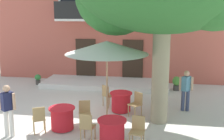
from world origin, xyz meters
TOP-DOWN VIEW (x-y plane):
  - ground_plane at (0.00, 0.00)m, footprint 120.00×120.00m
  - building_facade at (0.25, 6.99)m, footprint 13.00×5.09m
  - entrance_step_platform at (0.25, 3.91)m, footprint 6.45×2.18m
  - cafe_table_near_tree at (1.53, 0.29)m, footprint 0.86×0.86m
  - cafe_chair_near_tree_0 at (0.91, 0.73)m, footprint 0.56×0.56m
  - cafe_chair_near_tree_1 at (2.15, -0.13)m, footprint 0.56×0.56m
  - cafe_table_middle at (1.62, -2.49)m, footprint 0.86×0.86m
  - cafe_chair_middle_0 at (2.37, -2.54)m, footprint 0.46×0.46m
  - cafe_chair_middle_1 at (0.86, -2.50)m, footprint 0.43×0.43m
  - cafe_table_front at (-0.18, -1.71)m, footprint 0.86×0.86m
  - cafe_chair_front_0 at (-0.80, -2.13)m, footprint 0.54×0.54m
  - cafe_chair_front_1 at (0.52, -1.42)m, footprint 0.50×0.50m
  - cafe_umbrella at (1.13, -0.59)m, footprint 2.90×2.90m
  - ground_planter_left at (-3.32, 3.62)m, footprint 0.33×0.33m
  - ground_planter_right at (3.83, 3.63)m, footprint 0.39×0.39m
  - pedestrian_near_entrance at (4.00, 0.77)m, footprint 0.53×0.40m
  - pedestrian_mid_plaza at (-1.64, -2.49)m, footprint 0.53×0.40m

SIDE VIEW (x-z plane):
  - ground_plane at x=0.00m, z-range 0.00..0.00m
  - entrance_step_platform at x=0.25m, z-range 0.00..0.25m
  - ground_planter_left at x=-3.32m, z-range 0.03..0.58m
  - ground_planter_right at x=3.83m, z-range 0.04..0.74m
  - cafe_table_near_tree at x=1.53m, z-range 0.01..0.77m
  - cafe_table_middle at x=1.62m, z-range 0.01..0.77m
  - cafe_table_front at x=-0.18m, z-range 0.01..0.77m
  - cafe_chair_near_tree_0 at x=0.91m, z-range 0.07..0.98m
  - cafe_chair_near_tree_1 at x=2.15m, z-range 0.07..0.98m
  - cafe_chair_middle_0 at x=2.37m, z-range 0.07..0.98m
  - cafe_chair_middle_1 at x=0.86m, z-range 0.07..0.98m
  - cafe_chair_front_0 at x=-0.80m, z-range 0.07..0.98m
  - cafe_chair_front_1 at x=0.52m, z-range 0.07..0.98m
  - pedestrian_near_entrance at x=4.00m, z-range 0.10..1.71m
  - pedestrian_mid_plaza at x=-1.64m, z-range 0.11..1.78m
  - cafe_umbrella at x=1.13m, z-range 1.19..4.04m
  - building_facade at x=0.25m, z-range 0.00..7.50m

